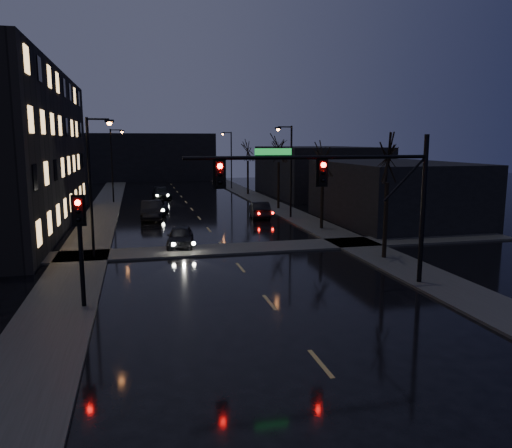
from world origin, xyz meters
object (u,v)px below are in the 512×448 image
oncoming_car_a (180,237)px  oncoming_car_b (152,210)px  oncoming_car_c (155,207)px  lead_car (260,210)px  oncoming_car_d (162,193)px

oncoming_car_a → oncoming_car_b: oncoming_car_b is taller
oncoming_car_c → lead_car: 9.92m
oncoming_car_d → oncoming_car_b: bearing=-100.8°
oncoming_car_a → oncoming_car_d: 27.78m
oncoming_car_a → lead_car: bearing=61.7°
oncoming_car_b → oncoming_car_d: 15.81m
oncoming_car_c → oncoming_car_d: bearing=91.7°
oncoming_car_d → lead_car: (7.72, -16.84, 0.04)m
oncoming_car_b → oncoming_car_c: bearing=85.8°
oncoming_car_a → oncoming_car_c: (-1.00, 15.28, -0.02)m
oncoming_car_d → lead_car: lead_car is taller
oncoming_car_c → lead_car: lead_car is taller
oncoming_car_a → oncoming_car_d: (0.19, 27.78, 0.00)m
oncoming_car_a → lead_car: (7.91, 10.94, 0.04)m
oncoming_car_a → oncoming_car_d: oncoming_car_d is taller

